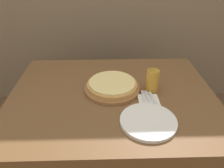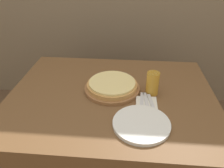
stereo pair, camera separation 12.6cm
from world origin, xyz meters
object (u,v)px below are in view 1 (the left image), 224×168
(dinner_plate, at_px, (148,121))
(spoon, at_px, (153,99))
(dinner_knife, at_px, (149,99))
(fork, at_px, (144,99))
(pizza_on_board, at_px, (112,86))
(beer_glass, at_px, (152,80))

(dinner_plate, xyz_separation_m, spoon, (0.06, 0.17, 0.01))
(dinner_plate, relative_size, dinner_knife, 1.57)
(dinner_plate, bearing_deg, spoon, 71.56)
(fork, bearing_deg, dinner_knife, 0.00)
(spoon, bearing_deg, pizza_on_board, 150.72)
(fork, distance_m, spoon, 0.05)
(beer_glass, relative_size, dinner_knife, 0.77)
(fork, xyz_separation_m, spoon, (0.05, 0.00, 0.00))
(beer_glass, bearing_deg, spoon, -94.74)
(beer_glass, xyz_separation_m, spoon, (-0.01, -0.11, -0.06))
(beer_glass, relative_size, fork, 0.77)
(spoon, bearing_deg, fork, 180.00)
(fork, bearing_deg, beer_glass, 61.27)
(fork, height_order, spoon, same)
(fork, bearing_deg, dinner_plate, -92.11)
(dinner_knife, height_order, spoon, same)
(beer_glass, relative_size, spoon, 0.90)
(pizza_on_board, bearing_deg, spoon, -29.28)
(pizza_on_board, relative_size, spoon, 2.19)
(beer_glass, xyz_separation_m, fork, (-0.06, -0.11, -0.06))
(fork, relative_size, dinner_knife, 1.00)
(dinner_knife, distance_m, spoon, 0.02)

